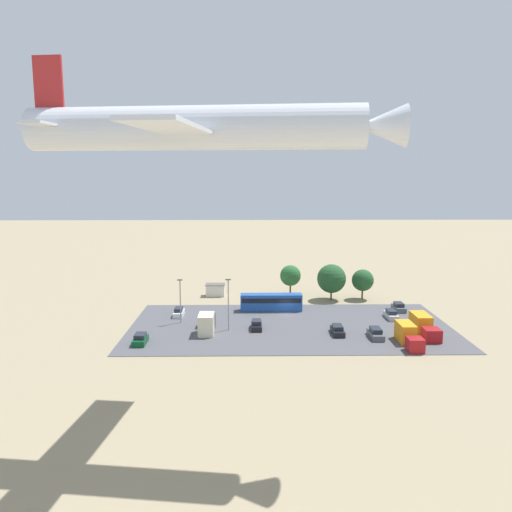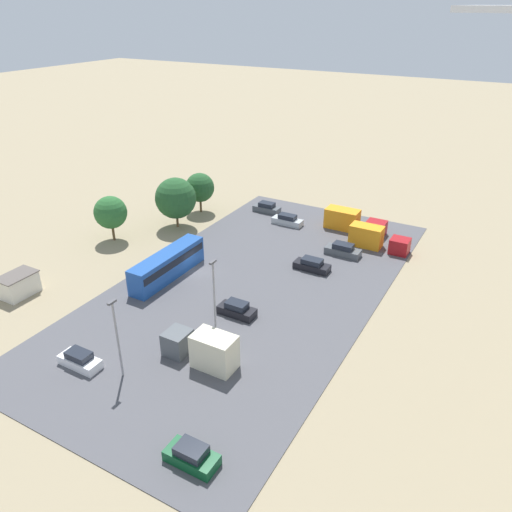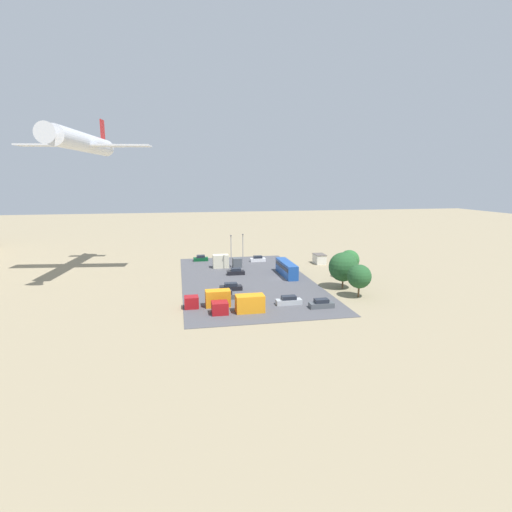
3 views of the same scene
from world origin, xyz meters
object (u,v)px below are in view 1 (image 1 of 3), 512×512
at_px(parked_car_0, 338,330).
at_px(parked_car_3, 399,307).
at_px(bus, 271,302).
at_px(parked_car_6, 179,312).
at_px(parked_car_1, 391,315).
at_px(parked_car_2, 140,339).
at_px(parked_car_5, 376,334).
at_px(parked_truck_1, 424,326).
at_px(parked_truck_2, 408,335).
at_px(parked_truck_0, 207,323).
at_px(airplane, 210,128).
at_px(shed_building, 215,290).
at_px(parked_car_4, 257,325).

height_order(parked_car_0, parked_car_3, parked_car_3).
height_order(bus, parked_car_6, bus).
relative_size(bus, parked_car_1, 2.53).
relative_size(parked_car_2, parked_car_5, 0.86).
height_order(parked_truck_1, parked_truck_2, parked_truck_1).
bearing_deg(parked_truck_0, parked_car_5, -6.99).
distance_m(parked_car_6, parked_truck_0, 11.61).
relative_size(bus, parked_car_0, 2.61).
relative_size(parked_car_3, airplane, 0.12).
relative_size(parked_car_3, parked_car_6, 1.04).
relative_size(shed_building, parked_car_1, 0.90).
bearing_deg(parked_truck_1, shed_building, -36.79).
distance_m(shed_building, parked_car_6, 17.02).
xyz_separation_m(bus, parked_car_5, (-16.32, 16.71, -1.09)).
distance_m(parked_car_0, parked_car_6, 30.20).
distance_m(shed_building, parked_car_3, 38.93).
height_order(parked_car_3, parked_truck_2, parked_truck_2).
xyz_separation_m(parked_car_1, parked_truck_2, (1.35, 14.17, 0.69)).
relative_size(shed_building, airplane, 0.12).
distance_m(bus, parked_car_1, 22.71).
height_order(bus, parked_truck_1, bus).
relative_size(parked_car_6, airplane, 0.12).
relative_size(parked_car_1, parked_truck_0, 0.64).
relative_size(shed_building, parked_truck_2, 0.52).
height_order(parked_car_5, parked_car_6, parked_car_5).
relative_size(parked_car_4, airplane, 0.11).
height_order(parked_car_1, parked_truck_1, parked_truck_1).
relative_size(parked_car_0, parked_car_4, 1.10).
distance_m(parked_car_1, parked_truck_1, 9.65).
relative_size(parked_car_0, parked_car_2, 1.13).
height_order(shed_building, parked_truck_0, parked_truck_0).
relative_size(parked_truck_1, parked_truck_2, 1.11).
distance_m(parked_car_2, parked_truck_0, 11.57).
distance_m(bus, parked_car_2, 28.73).
xyz_separation_m(parked_car_2, airplane, (-13.44, 26.35, 30.04)).
bearing_deg(parked_car_3, airplane, 53.78).
xyz_separation_m(shed_building, parked_truck_0, (-0.29, 25.81, 0.31)).
bearing_deg(parked_car_1, parked_car_2, -162.77).
relative_size(parked_car_1, parked_car_3, 1.08).
height_order(shed_building, parked_car_4, shed_building).
distance_m(parked_car_0, parked_truck_2, 11.39).
bearing_deg(parked_car_3, parked_truck_2, 77.38).
bearing_deg(shed_building, parked_car_4, 109.72).
relative_size(parked_car_0, parked_car_6, 1.09).
distance_m(parked_car_2, parked_truck_1, 46.45).
bearing_deg(parked_car_4, airplane, -98.38).
bearing_deg(parked_car_2, parked_car_3, 21.89).
bearing_deg(parked_truck_2, shed_building, -44.93).
relative_size(parked_car_4, parked_truck_0, 0.56).
xyz_separation_m(parked_car_0, parked_truck_0, (21.90, -1.46, 0.92)).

